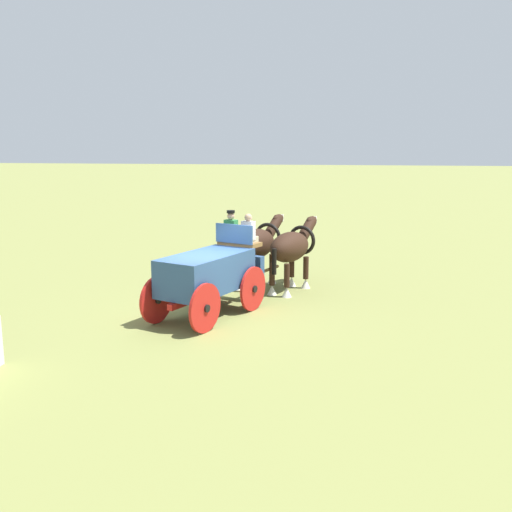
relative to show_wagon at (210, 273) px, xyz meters
name	(u,v)px	position (x,y,z in m)	size (l,w,h in m)	color
ground_plane	(207,316)	(-0.16, 0.06, -1.21)	(220.00, 220.00, 0.00)	olive
show_wagon	(210,273)	(0.00, 0.00, 0.00)	(5.77, 3.01, 2.77)	#2D4C7A
draft_horse_near	(257,245)	(3.60, -0.75, 0.18)	(2.90, 1.66, 2.26)	#331E14
draft_horse_off	(292,248)	(3.12, -1.96, 0.19)	(2.87, 1.63, 2.28)	#331E14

